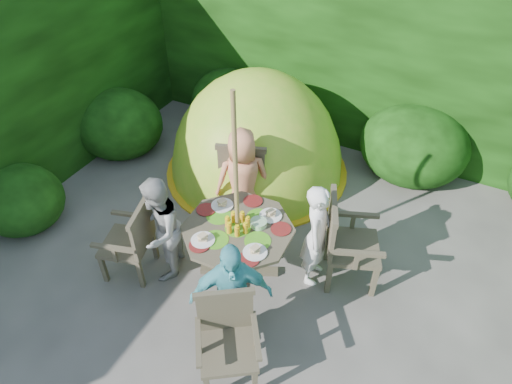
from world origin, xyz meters
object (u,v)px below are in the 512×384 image
at_px(patio_table, 238,236).
at_px(child_left, 159,230).
at_px(parasol_pole, 237,196).
at_px(garden_chair_front, 227,338).
at_px(child_right, 317,235).
at_px(dome_tent, 256,170).
at_px(garden_chair_left, 132,240).
at_px(garden_chair_right, 345,241).
at_px(child_back, 243,180).
at_px(garden_chair_back, 244,173).
at_px(child_front, 231,297).

height_order(patio_table, child_left, child_left).
height_order(patio_table, parasol_pole, parasol_pole).
xyz_separation_m(garden_chair_front, child_right, (0.27, 1.34, 0.14)).
height_order(child_right, dome_tent, dome_tent).
relative_size(garden_chair_left, garden_chair_front, 1.02).
distance_m(garden_chair_right, child_back, 1.36).
bearing_deg(garden_chair_back, child_front, 96.41).
height_order(garden_chair_right, child_back, child_back).
distance_m(garden_chair_back, dome_tent, 0.93).
relative_size(garden_chair_right, garden_chair_front, 1.14).
bearing_deg(garden_chair_back, child_left, 60.24).
relative_size(patio_table, child_back, 1.19).
xyz_separation_m(child_front, dome_tent, (-1.01, 2.45, -0.62)).
relative_size(garden_chair_left, child_left, 0.72).
bearing_deg(garden_chair_left, child_right, 98.59).
distance_m(parasol_pole, garden_chair_front, 1.27).
bearing_deg(garden_chair_right, garden_chair_front, 138.31).
relative_size(garden_chair_back, dome_tent, 0.34).
xyz_separation_m(child_right, child_left, (-1.45, -0.67, 0.01)).
bearing_deg(patio_table, garden_chair_right, 25.01).
relative_size(garden_chair_left, garden_chair_back, 0.90).
relative_size(garden_chair_right, child_right, 0.82).
distance_m(parasol_pole, garden_chair_left, 1.27).
relative_size(patio_table, child_right, 1.27).
bearing_deg(child_front, patio_table, 80.61).
bearing_deg(parasol_pole, garden_chair_right, 25.05).
height_order(garden_chair_left, garden_chair_front, garden_chair_left).
distance_m(garden_chair_right, garden_chair_left, 2.19).
xyz_separation_m(parasol_pole, garden_chair_left, (-1.00, -0.47, -0.63)).
bearing_deg(garden_chair_front, dome_tent, 78.21).
height_order(garden_chair_right, child_right, child_right).
bearing_deg(child_left, child_right, 93.83).
height_order(garden_chair_left, child_front, child_front).
height_order(garden_chair_left, child_left, child_left).
height_order(patio_table, garden_chair_right, garden_chair_right).
height_order(garden_chair_front, child_front, child_front).
height_order(child_back, dome_tent, dome_tent).
bearing_deg(child_front, dome_tent, 78.53).
relative_size(child_left, dome_tent, 0.43).
relative_size(garden_chair_left, child_back, 0.68).
height_order(garden_chair_right, child_left, child_left).
height_order(garden_chair_front, child_back, child_back).
relative_size(garden_chair_right, garden_chair_left, 1.12).
bearing_deg(patio_table, child_left, -155.14).
bearing_deg(garden_chair_front, garden_chair_left, 125.49).
xyz_separation_m(garden_chair_back, dome_tent, (-0.21, 0.74, -0.53)).
bearing_deg(garden_chair_front, child_right, 44.22).
bearing_deg(parasol_pole, garden_chair_back, 115.28).
relative_size(parasol_pole, child_front, 1.76).
distance_m(garden_chair_left, dome_tent, 2.27).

